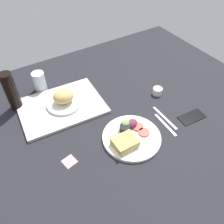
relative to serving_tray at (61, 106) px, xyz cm
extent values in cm
cube|color=black|center=(17.78, -24.33, -2.30)|extent=(190.00, 150.00, 3.00)
cube|color=#B2B2AD|center=(0.00, 0.00, 0.00)|extent=(47.20, 36.07, 1.60)
cylinder|color=white|center=(1.73, 0.00, 1.50)|extent=(19.15, 19.15, 1.40)
ellipsoid|color=#DBB266|center=(2.29, 0.31, 6.02)|extent=(11.21, 9.68, 7.65)
cylinder|color=white|center=(20.35, -38.49, 0.00)|extent=(28.51, 28.51, 1.60)
cube|color=#DBB266|center=(14.65, -41.05, 1.50)|extent=(11.77, 9.96, 1.40)
cube|color=#B2C66B|center=(14.65, -41.05, 2.70)|extent=(11.07, 9.09, 1.00)
cube|color=tan|center=(14.65, -41.05, 3.90)|extent=(11.07, 9.08, 1.40)
cylinder|color=#D14738|center=(26.77, -39.91, 1.20)|extent=(5.60, 5.60, 0.80)
cylinder|color=#D14738|center=(26.34, -35.35, 1.20)|extent=(5.60, 5.60, 0.80)
cylinder|color=black|center=(19.64, -33.50, 2.30)|extent=(5.20, 5.20, 3.00)
cylinder|color=#EFEACC|center=(19.64, -33.50, 3.40)|extent=(4.26, 4.26, 0.60)
ellipsoid|color=#729E4C|center=(21.78, -31.64, 2.60)|extent=(6.00, 4.80, 3.60)
ellipsoid|color=#6B2D47|center=(24.34, -32.79, 2.60)|extent=(6.00, 4.80, 3.60)
cylinder|color=silver|center=(-4.10, 20.81, 5.19)|extent=(7.18, 7.18, 11.97)
cylinder|color=black|center=(-20.89, 13.11, 10.48)|extent=(6.40, 6.40, 22.55)
cylinder|color=silver|center=(52.67, -18.95, 1.20)|extent=(5.60, 5.60, 4.00)
cube|color=#B7B7BC|center=(40.35, -40.49, -0.55)|extent=(2.31, 17.05, 0.50)
cube|color=#B7B7BC|center=(43.35, -36.49, -0.55)|extent=(1.83, 19.03, 0.50)
cube|color=black|center=(55.91, -43.76, -0.40)|extent=(14.89, 8.24, 0.80)
cube|color=pink|center=(-10.91, -34.51, -0.74)|extent=(6.61, 6.61, 0.12)
camera|label=1|loc=(-24.91, -93.31, 88.01)|focal=36.94mm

